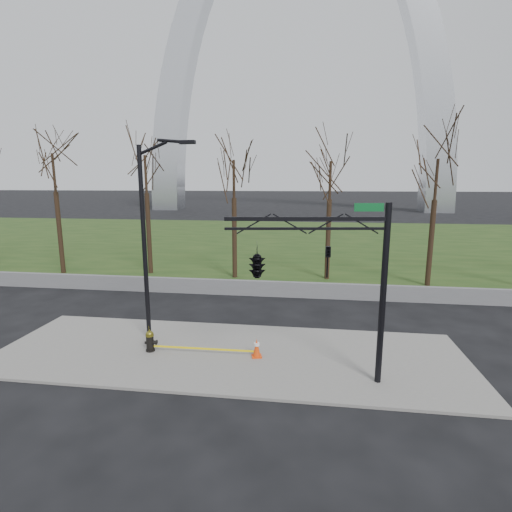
# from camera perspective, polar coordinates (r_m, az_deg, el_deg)

# --- Properties ---
(ground) EXTENTS (500.00, 500.00, 0.00)m
(ground) POSITION_cam_1_polar(r_m,az_deg,el_deg) (15.55, -4.09, -14.31)
(ground) COLOR black
(ground) RESTS_ON ground
(sidewalk) EXTENTS (18.00, 6.00, 0.10)m
(sidewalk) POSITION_cam_1_polar(r_m,az_deg,el_deg) (15.53, -4.09, -14.14)
(sidewalk) COLOR slate
(sidewalk) RESTS_ON ground
(grass_strip) EXTENTS (120.00, 40.00, 0.06)m
(grass_strip) POSITION_cam_1_polar(r_m,az_deg,el_deg) (44.34, 3.88, 2.39)
(grass_strip) COLOR #1E3814
(grass_strip) RESTS_ON ground
(guardrail) EXTENTS (60.00, 0.30, 0.90)m
(guardrail) POSITION_cam_1_polar(r_m,az_deg,el_deg) (22.81, 0.03, -4.76)
(guardrail) COLOR #59595B
(guardrail) RESTS_ON ground
(gateway_arch) EXTENTS (66.00, 6.00, 65.00)m
(gateway_arch) POSITION_cam_1_polar(r_m,az_deg,el_deg) (92.49, 6.36, 27.16)
(gateway_arch) COLOR silver
(gateway_arch) RESTS_ON ground
(tree_row) EXTENTS (48.23, 4.00, 9.80)m
(tree_row) POSITION_cam_1_polar(r_m,az_deg,el_deg) (25.87, 3.70, 7.11)
(tree_row) COLOR black
(tree_row) RESTS_ON ground
(fire_hydrant) EXTENTS (0.53, 0.35, 0.88)m
(fire_hydrant) POSITION_cam_1_polar(r_m,az_deg,el_deg) (15.98, -15.28, -11.99)
(fire_hydrant) COLOR black
(fire_hydrant) RESTS_ON sidewalk
(traffic_cone) EXTENTS (0.44, 0.44, 0.72)m
(traffic_cone) POSITION_cam_1_polar(r_m,az_deg,el_deg) (15.00, 0.10, -13.35)
(traffic_cone) COLOR #E13E0B
(traffic_cone) RESTS_ON sidewalk
(street_light) EXTENTS (2.39, 0.41, 8.21)m
(street_light) POSITION_cam_1_polar(r_m,az_deg,el_deg) (16.03, -15.51, 3.62)
(street_light) COLOR black
(street_light) RESTS_ON ground
(traffic_signal_mast) EXTENTS (5.06, 2.53, 6.00)m
(traffic_signal_mast) POSITION_cam_1_polar(r_m,az_deg,el_deg) (12.09, 3.78, -0.92)
(traffic_signal_mast) COLOR black
(traffic_signal_mast) RESTS_ON ground
(caution_tape) EXTENTS (4.72, 1.14, 0.45)m
(caution_tape) POSITION_cam_1_polar(r_m,az_deg,el_deg) (15.65, -9.71, -12.70)
(caution_tape) COLOR yellow
(caution_tape) RESTS_ON ground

